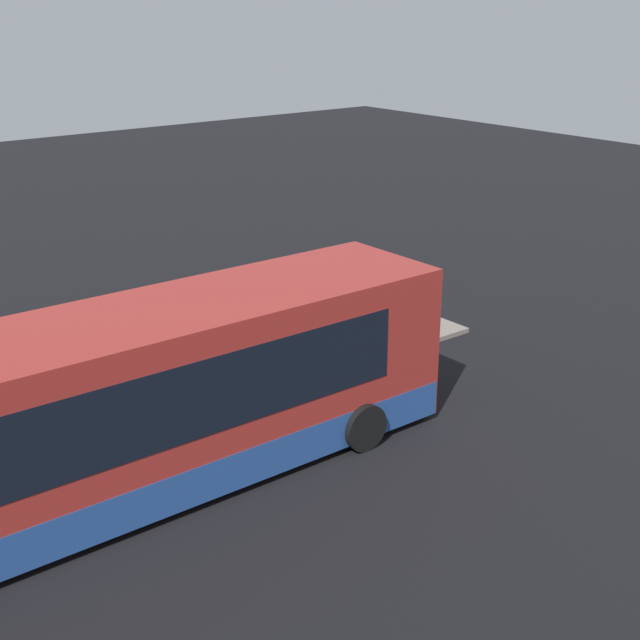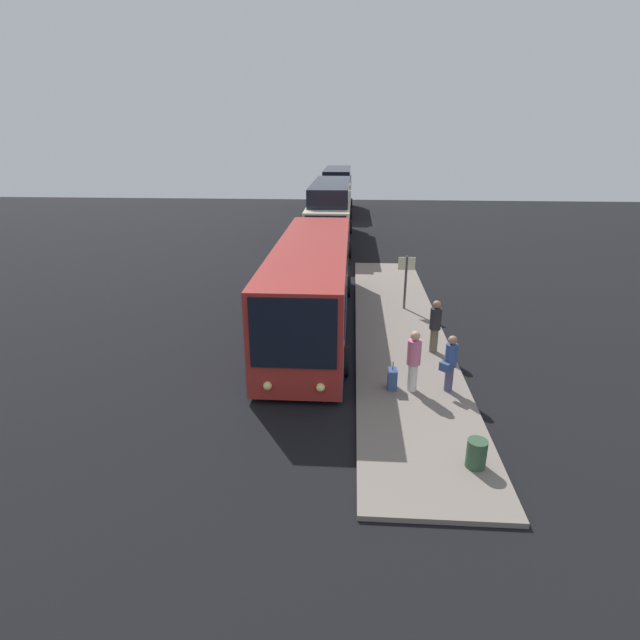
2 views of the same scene
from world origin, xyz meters
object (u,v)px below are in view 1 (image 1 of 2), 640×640
(suitcase, at_px, (282,353))
(trash_bin, at_px, (353,304))
(bus_lead, at_px, (123,410))
(passenger_boarding, at_px, (142,333))
(passenger_with_bags, at_px, (243,310))
(passenger_waiting, at_px, (269,318))

(suitcase, relative_size, trash_bin, 1.29)
(bus_lead, relative_size, trash_bin, 19.11)
(bus_lead, bearing_deg, passenger_boarding, 59.17)
(passenger_with_bags, height_order, suitcase, passenger_with_bags)
(bus_lead, distance_m, passenger_waiting, 6.23)
(bus_lead, height_order, passenger_waiting, bus_lead)
(bus_lead, relative_size, suitcase, 14.79)
(passenger_waiting, bearing_deg, bus_lead, -120.88)
(passenger_boarding, relative_size, trash_bin, 2.75)
(bus_lead, bearing_deg, suitcase, 27.28)
(passenger_waiting, bearing_deg, passenger_with_bags, 119.62)
(bus_lead, bearing_deg, trash_bin, 26.11)
(passenger_boarding, height_order, passenger_waiting, passenger_waiting)
(passenger_boarding, xyz_separation_m, suitcase, (2.69, -1.56, -0.68))
(passenger_boarding, height_order, passenger_with_bags, passenger_boarding)
(trash_bin, bearing_deg, passenger_with_bags, -179.99)
(bus_lead, xyz_separation_m, suitcase, (5.23, 2.70, -1.17))
(passenger_with_bags, distance_m, suitcase, 1.68)
(trash_bin, bearing_deg, passenger_waiting, -163.47)
(passenger_boarding, relative_size, suitcase, 2.13)
(passenger_with_bags, bearing_deg, passenger_waiting, 47.87)
(passenger_boarding, height_order, trash_bin, passenger_boarding)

